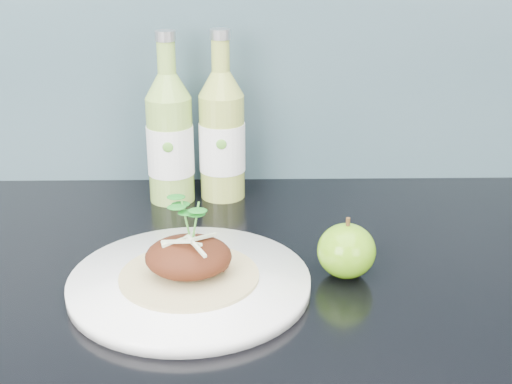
% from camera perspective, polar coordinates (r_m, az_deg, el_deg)
% --- Properties ---
extents(dinner_plate, '(0.37, 0.37, 0.02)m').
position_cam_1_polar(dinner_plate, '(0.85, -5.34, -7.27)').
color(dinner_plate, white).
rests_on(dinner_plate, kitchen_counter).
extents(pork_taco, '(0.17, 0.17, 0.10)m').
position_cam_1_polar(pork_taco, '(0.84, -5.43, -5.04)').
color(pork_taco, tan).
rests_on(pork_taco, dinner_plate).
extents(green_apple, '(0.09, 0.09, 0.08)m').
position_cam_1_polar(green_apple, '(0.88, 7.25, -4.69)').
color(green_apple, '#459910').
rests_on(green_apple, kitchen_counter).
extents(cider_bottle_left, '(0.09, 0.09, 0.26)m').
position_cam_1_polar(cider_bottle_left, '(1.08, -6.90, 4.27)').
color(cider_bottle_left, '#88B24A').
rests_on(cider_bottle_left, kitchen_counter).
extents(cider_bottle_right, '(0.09, 0.09, 0.26)m').
position_cam_1_polar(cider_bottle_right, '(1.09, -2.74, 4.51)').
color(cider_bottle_right, '#9AAA47').
rests_on(cider_bottle_right, kitchen_counter).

